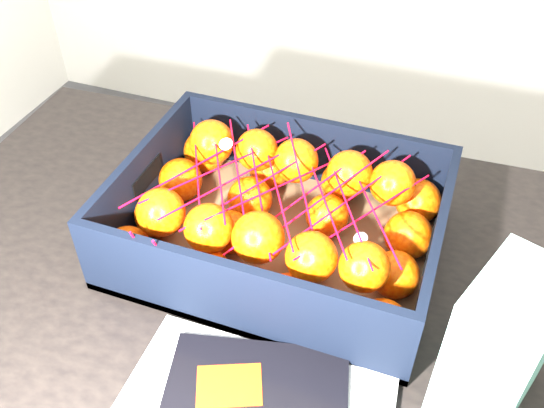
% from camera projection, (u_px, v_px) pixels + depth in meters
% --- Properties ---
extents(table, '(1.24, 0.86, 0.75)m').
position_uv_depth(table, '(290.00, 347.00, 0.87)').
color(table, black).
rests_on(table, ground).
extents(produce_crate, '(0.44, 0.33, 0.12)m').
position_uv_depth(produce_crate, '(279.00, 229.00, 0.85)').
color(produce_crate, brown).
rests_on(produce_crate, table).
extents(clementine_heap, '(0.42, 0.31, 0.12)m').
position_uv_depth(clementine_heap, '(277.00, 213.00, 0.84)').
color(clementine_heap, '#FF4F05').
rests_on(clementine_heap, produce_crate).
extents(mesh_net, '(0.37, 0.29, 0.09)m').
position_uv_depth(mesh_net, '(274.00, 190.00, 0.80)').
color(mesh_net, red).
rests_on(mesh_net, clementine_heap).
extents(retail_carton, '(0.12, 0.15, 0.19)m').
position_uv_depth(retail_carton, '(500.00, 345.00, 0.64)').
color(retail_carton, white).
rests_on(retail_carton, table).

